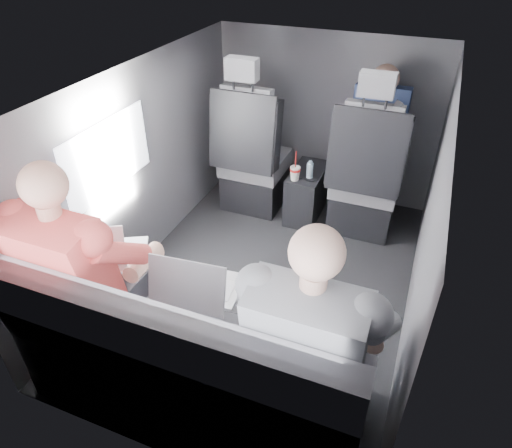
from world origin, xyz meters
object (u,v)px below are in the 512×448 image
at_px(passenger_rear_right, 314,342).
at_px(laptop_white, 106,252).
at_px(laptop_black, 327,318).
at_px(water_bottle, 310,170).
at_px(front_seat_left, 253,163).
at_px(passenger_rear_left, 89,274).
at_px(front_seat_right, 365,184).
at_px(soda_cup, 295,173).
at_px(passenger_front_right, 378,127).
at_px(center_console, 307,193).
at_px(rear_bench, 188,372).
at_px(laptop_silver, 198,285).

bearing_deg(passenger_rear_right, laptop_white, 170.83).
bearing_deg(laptop_black, water_bottle, 108.24).
height_order(front_seat_left, passenger_rear_left, passenger_rear_left).
relative_size(front_seat_right, water_bottle, 8.79).
xyz_separation_m(front_seat_right, water_bottle, (-0.41, -0.07, 0.07)).
relative_size(soda_cup, passenger_rear_left, 0.18).
bearing_deg(passenger_front_right, passenger_rear_left, -115.74).
bearing_deg(center_console, rear_bench, -90.00).
bearing_deg(passenger_rear_right, laptop_black, 85.02).
relative_size(laptop_white, laptop_silver, 1.18).
bearing_deg(laptop_white, rear_bench, -25.02).
bearing_deg(front_seat_left, passenger_front_right, 16.03).
relative_size(front_seat_right, soda_cup, 5.44).
height_order(passenger_rear_left, passenger_rear_right, passenger_rear_left).
bearing_deg(water_bottle, front_seat_right, 9.80).
relative_size(front_seat_right, laptop_silver, 3.32).
height_order(laptop_white, passenger_front_right, passenger_front_right).
height_order(soda_cup, laptop_white, laptop_white).
relative_size(passenger_rear_left, passenger_rear_right, 1.01).
bearing_deg(water_bottle, laptop_black, -71.76).
bearing_deg(laptop_silver, soda_cup, 90.40).
height_order(rear_bench, laptop_silver, rear_bench).
bearing_deg(laptop_black, soda_cup, 112.11).
bearing_deg(rear_bench, laptop_silver, 100.71).
xyz_separation_m(front_seat_left, laptop_black, (1.01, -1.65, 0.23)).
distance_m(front_seat_right, passenger_front_right, 0.43).
height_order(water_bottle, passenger_rear_right, passenger_rear_right).
height_order(laptop_white, laptop_black, laptop_white).
xyz_separation_m(laptop_silver, passenger_rear_left, (-0.50, -0.14, 0.02)).
bearing_deg(rear_bench, passenger_rear_right, 9.81).
distance_m(water_bottle, passenger_front_right, 0.59).
relative_size(front_seat_left, laptop_black, 3.57).
distance_m(front_seat_right, soda_cup, 0.52).
height_order(front_seat_left, passenger_front_right, front_seat_left).
bearing_deg(laptop_white, laptop_black, -1.24).
relative_size(passenger_rear_right, passenger_front_right, 1.64).
bearing_deg(front_seat_right, passenger_rear_right, -86.93).
xyz_separation_m(rear_bench, laptop_black, (0.56, 0.25, 0.32)).
distance_m(laptop_silver, passenger_front_right, 1.99).
bearing_deg(laptop_silver, passenger_rear_left, -164.83).
bearing_deg(passenger_rear_right, front_seat_right, 93.07).
distance_m(passenger_rear_left, passenger_front_right, 2.30).
relative_size(front_seat_left, center_console, 2.64).
height_order(laptop_black, passenger_front_right, passenger_front_right).
bearing_deg(front_seat_left, rear_bench, -76.69).
bearing_deg(laptop_silver, passenger_rear_right, -13.01).
xyz_separation_m(soda_cup, laptop_silver, (0.01, -1.54, 0.18)).
height_order(soda_cup, laptop_silver, laptop_silver).
bearing_deg(passenger_rear_left, soda_cup, 73.58).
xyz_separation_m(front_seat_right, soda_cup, (-0.50, -0.13, 0.06)).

